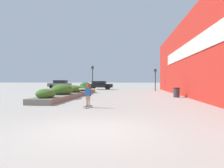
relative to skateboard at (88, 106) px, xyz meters
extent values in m
plane|color=#ADA89E|center=(1.12, -4.89, -0.07)|extent=(300.00, 300.00, 0.00)
cube|color=red|center=(7.44, 6.75, 3.55)|extent=(0.60, 34.81, 7.24)
cube|color=silver|center=(7.10, 2.81, 4.05)|extent=(0.06, 26.93, 1.20)
cube|color=slate|center=(-3.18, 7.59, 0.11)|extent=(1.70, 14.10, 0.37)
ellipsoid|color=#3D6623|center=(-3.17, 1.70, 0.54)|extent=(1.21, 1.31, 0.66)
ellipsoid|color=#3D6623|center=(-3.26, 5.04, 0.66)|extent=(1.71, 1.93, 0.96)
ellipsoid|color=#3D6623|center=(-3.15, 7.87, 0.58)|extent=(1.51, 1.53, 0.76)
ellipsoid|color=#33702D|center=(-3.10, 10.56, 0.53)|extent=(1.53, 1.76, 0.62)
ellipsoid|color=#286028|center=(-3.21, 12.96, 0.68)|extent=(1.43, 1.71, 1.03)
cube|color=black|center=(0.00, 0.00, 0.02)|extent=(0.37, 0.80, 0.01)
cylinder|color=beige|center=(0.01, 0.28, -0.04)|extent=(0.06, 0.07, 0.06)
cylinder|color=beige|center=(0.14, 0.24, -0.04)|extent=(0.06, 0.07, 0.06)
cylinder|color=beige|center=(-0.14, -0.24, -0.04)|extent=(0.06, 0.07, 0.06)
cylinder|color=beige|center=(-0.01, -0.28, -0.04)|extent=(0.06, 0.07, 0.06)
cylinder|color=tan|center=(-0.06, 0.02, 0.30)|extent=(0.12, 0.12, 0.55)
cylinder|color=tan|center=(0.06, -0.02, 0.30)|extent=(0.12, 0.12, 0.55)
cube|color=gray|center=(0.00, 0.00, 0.47)|extent=(0.23, 0.21, 0.20)
cube|color=#234C8C|center=(0.00, 0.00, 0.78)|extent=(0.34, 0.23, 0.43)
cylinder|color=tan|center=(-0.34, 0.10, 0.94)|extent=(0.41, 0.18, 0.07)
cylinder|color=tan|center=(0.34, -0.10, 0.94)|extent=(0.41, 0.18, 0.07)
sphere|color=tan|center=(0.00, 0.00, 1.08)|extent=(0.18, 0.18, 0.18)
sphere|color=red|center=(0.00, 0.00, 1.11)|extent=(0.20, 0.20, 0.20)
cylinder|color=#38383D|center=(6.30, 7.51, 0.33)|extent=(0.52, 0.52, 0.80)
cylinder|color=black|center=(6.30, 7.51, 0.75)|extent=(0.55, 0.55, 0.05)
cube|color=slate|center=(15.65, 23.02, 0.61)|extent=(4.30, 1.88, 0.65)
cube|color=black|center=(15.83, 23.02, 1.23)|extent=(2.37, 1.66, 0.59)
cylinder|color=black|center=(14.32, 22.13, 0.29)|extent=(0.72, 0.22, 0.72)
cylinder|color=black|center=(14.32, 23.92, 0.29)|extent=(0.72, 0.22, 0.72)
cylinder|color=black|center=(16.99, 23.92, 0.29)|extent=(0.72, 0.22, 0.72)
cube|color=slate|center=(-11.42, 26.32, 0.61)|extent=(4.25, 1.74, 0.66)
cube|color=black|center=(-11.25, 26.32, 1.22)|extent=(2.34, 1.53, 0.56)
cylinder|color=black|center=(-12.74, 25.50, 0.28)|extent=(0.71, 0.22, 0.71)
cylinder|color=black|center=(-12.74, 27.15, 0.28)|extent=(0.71, 0.22, 0.71)
cylinder|color=black|center=(-10.11, 25.50, 0.28)|extent=(0.71, 0.22, 0.71)
cylinder|color=black|center=(-10.11, 27.15, 0.28)|extent=(0.71, 0.22, 0.71)
cube|color=black|center=(-2.97, 22.57, 0.57)|extent=(4.20, 1.71, 0.58)
cube|color=black|center=(-3.14, 22.57, 1.10)|extent=(2.31, 1.50, 0.48)
cylinder|color=black|center=(-1.67, 23.38, 0.29)|extent=(0.71, 0.22, 0.71)
cylinder|color=black|center=(-1.67, 21.76, 0.29)|extent=(0.71, 0.22, 0.71)
cylinder|color=black|center=(-4.27, 23.38, 0.29)|extent=(0.71, 0.22, 0.71)
cylinder|color=black|center=(-4.27, 21.76, 0.29)|extent=(0.71, 0.22, 0.71)
cylinder|color=black|center=(-3.45, 18.46, 1.52)|extent=(0.11, 0.11, 3.17)
cube|color=black|center=(-3.45, 18.46, 3.33)|extent=(0.28, 0.20, 0.45)
sphere|color=#2D2823|center=(-3.45, 18.34, 3.48)|extent=(0.15, 0.15, 0.15)
sphere|color=#2D2823|center=(-3.45, 18.34, 3.33)|extent=(0.15, 0.15, 0.15)
sphere|color=green|center=(-3.45, 18.34, 3.18)|extent=(0.15, 0.15, 0.15)
cylinder|color=black|center=(5.73, 18.71, 1.29)|extent=(0.11, 0.11, 2.72)
cube|color=black|center=(5.73, 18.71, 2.87)|extent=(0.28, 0.20, 0.45)
sphere|color=#2D2823|center=(5.73, 18.59, 3.02)|extent=(0.15, 0.15, 0.15)
sphere|color=#2D2823|center=(5.73, 18.59, 2.87)|extent=(0.15, 0.15, 0.15)
sphere|color=green|center=(5.73, 18.59, 2.72)|extent=(0.15, 0.15, 0.15)
camera|label=1|loc=(2.38, -10.62, 1.39)|focal=32.00mm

